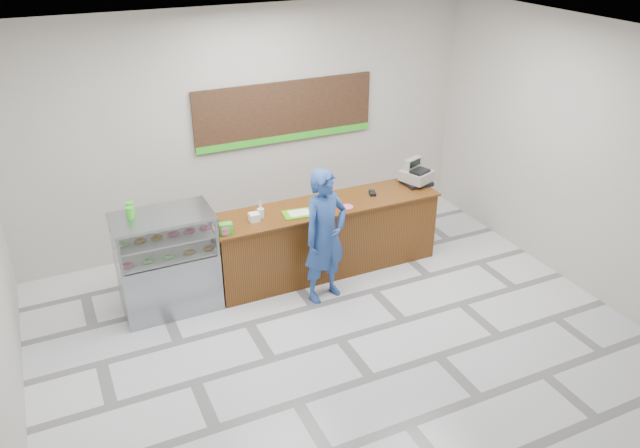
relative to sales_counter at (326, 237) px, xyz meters
name	(u,v)px	position (x,y,z in m)	size (l,w,h in m)	color
floor	(340,339)	(-0.55, -1.55, -0.52)	(7.00, 7.00, 0.00)	silver
back_wall	(250,129)	(-0.55, 1.45, 1.23)	(7.00, 7.00, 0.00)	#BCB7AD
ceiling	(346,44)	(-0.55, -1.55, 2.98)	(7.00, 7.00, 0.00)	silver
sales_counter	(326,237)	(0.00, 0.00, 0.00)	(3.26, 0.76, 1.03)	brown
display_case	(167,262)	(-2.22, 0.00, 0.16)	(1.22, 0.72, 1.33)	gray
menu_board	(286,113)	(0.00, 1.41, 1.42)	(2.80, 0.06, 0.90)	black
cash_register	(416,175)	(1.50, 0.09, 0.65)	(0.50, 0.51, 0.36)	black
card_terminal	(372,193)	(0.74, 0.02, 0.53)	(0.08, 0.16, 0.04)	black
serving_tray	(298,214)	(-0.48, -0.12, 0.52)	(0.41, 0.32, 0.02)	#57B612
napkin_box	(254,217)	(-1.06, -0.06, 0.57)	(0.13, 0.13, 0.11)	white
straw_cup	(261,213)	(-0.95, 0.00, 0.58)	(0.09, 0.09, 0.13)	silver
promo_box	(226,229)	(-1.50, -0.25, 0.59)	(0.16, 0.11, 0.15)	green
donut_decal	(347,207)	(0.22, -0.19, 0.52)	(0.18, 0.18, 0.00)	pink
green_cup_left	(130,213)	(-2.57, 0.08, 0.88)	(0.09, 0.09, 0.14)	green
green_cup_right	(130,208)	(-2.54, 0.19, 0.89)	(0.10, 0.10, 0.15)	green
customer	(325,236)	(-0.31, -0.61, 0.39)	(0.66, 0.43, 1.81)	#25478E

